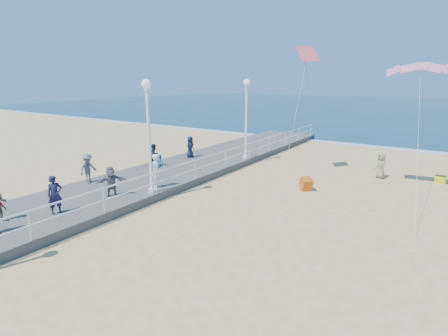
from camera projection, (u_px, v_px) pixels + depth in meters
The scene contains 19 objects.
ground at pixel (248, 225), 14.10m from camera, with size 160.00×160.00×0.00m, color #ECBC7B.
ocean at pixel (417, 110), 66.59m from camera, with size 160.00×90.00×0.05m, color #0C304B.
surf_line at pixel (364, 146), 30.65m from camera, with size 160.00×1.20×0.04m, color white.
boardwalk at pixel (122, 189), 18.06m from camera, with size 5.00×44.00×0.40m, color #625E59.
railing at pixel (156, 177), 16.49m from camera, with size 0.05×42.00×0.55m.
lamp_post_mid at pixel (148, 125), 16.05m from camera, with size 0.44×0.44×5.32m.
lamp_post_far at pixel (246, 111), 23.32m from camera, with size 0.44×0.44×5.32m.
woman_holding_toddler at pixel (157, 171), 17.48m from camera, with size 0.62×0.41×1.70m, color white.
toddler_held at pixel (161, 163), 17.41m from camera, with size 0.41×0.32×0.84m, color #3782D1.
spectator_0 at pixel (55, 195), 14.07m from camera, with size 0.58×0.38×1.59m, color #1A1B39.
spectator_2 at pixel (88, 168), 18.31m from camera, with size 1.00×0.58×1.55m, color slate.
spectator_4 at pixel (190, 147), 24.22m from camera, with size 0.72×0.47×1.48m, color #192238.
spectator_5 at pixel (111, 181), 16.22m from camera, with size 1.31×0.42×1.41m, color slate.
spectator_7 at pixel (155, 155), 21.66m from camera, with size 0.70×0.55×1.44m, color #172333.
beach_walker_c at pixel (381, 166), 20.55m from camera, with size 0.73×0.48×1.50m, color gray.
box_kite at pixel (306, 185), 18.38m from camera, with size 0.55×0.55×0.60m, color red.
beach_chair_left at pixel (440, 179), 19.76m from camera, with size 0.55×0.55×0.40m, color yellow.
kite_parafoil at pixel (421, 66), 16.52m from camera, with size 3.08×0.90×0.30m, color #C6173D, non-canonical shape.
kite_diamond_pink at pixel (308, 54), 19.71m from camera, with size 1.20×1.20×0.02m, color #DC515B.
Camera 1 is at (6.41, -11.45, 5.74)m, focal length 28.00 mm.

